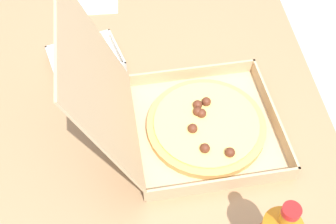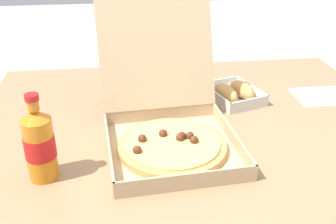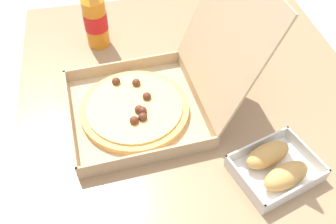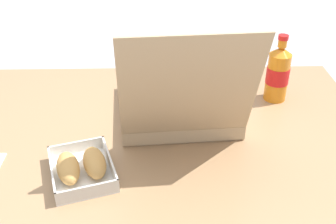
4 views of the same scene
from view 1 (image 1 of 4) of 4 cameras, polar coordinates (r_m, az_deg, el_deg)
ground_plane at (r=1.69m, az=-3.04°, el=-14.67°), size 10.00×10.00×0.00m
dining_table at (r=1.13m, az=-4.38°, el=-1.72°), size 1.32×0.99×0.70m
pizza_box_open at (r=1.00m, az=2.92°, el=-0.93°), size 0.38×0.49×0.37m
bread_side_box at (r=1.19m, az=-11.21°, el=7.24°), size 0.20×0.23×0.06m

